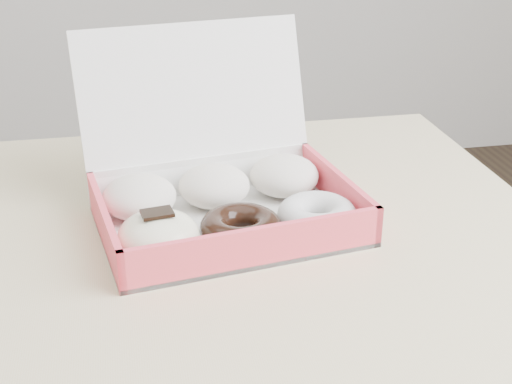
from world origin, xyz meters
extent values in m
cylinder|color=#D0BC89|center=(0.55, 0.35, 0.35)|extent=(0.05, 0.05, 0.71)
cube|color=white|center=(0.24, 0.08, 0.75)|extent=(0.30, 0.24, 0.01)
cube|color=#FD4B5A|center=(0.25, -0.01, 0.77)|extent=(0.27, 0.05, 0.05)
cube|color=white|center=(0.22, 0.18, 0.77)|extent=(0.27, 0.05, 0.05)
cube|color=#FD4B5A|center=(0.11, 0.06, 0.77)|extent=(0.04, 0.20, 0.05)
cube|color=#FD4B5A|center=(0.37, 0.10, 0.77)|extent=(0.04, 0.20, 0.05)
cube|color=white|center=(0.22, 0.20, 0.85)|extent=(0.28, 0.11, 0.19)
ellipsoid|color=silver|center=(0.15, 0.11, 0.78)|extent=(0.09, 0.09, 0.05)
ellipsoid|color=silver|center=(0.23, 0.13, 0.78)|extent=(0.09, 0.09, 0.05)
ellipsoid|color=silver|center=(0.32, 0.14, 0.78)|extent=(0.09, 0.09, 0.05)
ellipsoid|color=beige|center=(0.16, 0.02, 0.78)|extent=(0.09, 0.09, 0.05)
cube|color=black|center=(0.16, 0.02, 0.80)|extent=(0.03, 0.03, 0.00)
torus|color=black|center=(0.25, 0.03, 0.77)|extent=(0.10, 0.10, 0.03)
torus|color=white|center=(0.33, 0.05, 0.77)|extent=(0.10, 0.10, 0.03)
camera|label=1|loc=(0.14, -0.61, 1.12)|focal=50.00mm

